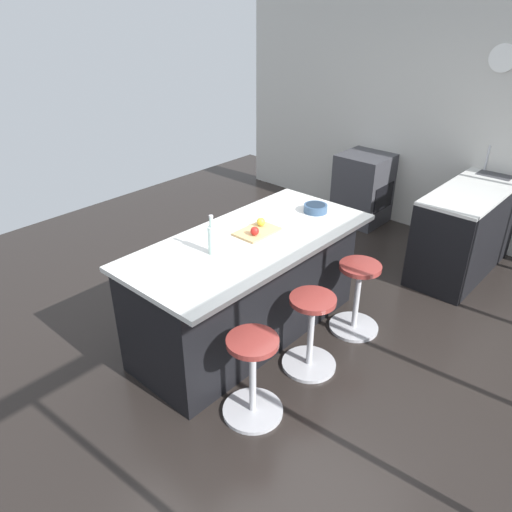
# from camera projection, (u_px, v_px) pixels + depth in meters

# --- Properties ---
(ground_plane) EXTENTS (7.67, 7.67, 0.00)m
(ground_plane) POSITION_uv_depth(u_px,v_px,m) (275.00, 329.00, 4.45)
(ground_plane) COLOR black
(interior_partition_left) EXTENTS (0.15, 5.66, 2.85)m
(interior_partition_left) POSITION_uv_depth(u_px,v_px,m) (441.00, 116.00, 5.70)
(interior_partition_left) COLOR beige
(interior_partition_left) RESTS_ON ground_plane
(sink_cabinet) EXTENTS (2.28, 0.60, 1.21)m
(sink_cabinet) POSITION_uv_depth(u_px,v_px,m) (480.00, 218.00, 5.47)
(sink_cabinet) COLOR black
(sink_cabinet) RESTS_ON ground_plane
(oven_range) EXTENTS (0.60, 0.61, 0.90)m
(oven_range) POSITION_uv_depth(u_px,v_px,m) (363.00, 189.00, 6.36)
(oven_range) COLOR #38383D
(oven_range) RESTS_ON ground_plane
(kitchen_island) EXTENTS (2.15, 1.00, 0.95)m
(kitchen_island) POSITION_uv_depth(u_px,v_px,m) (248.00, 286.00, 4.19)
(kitchen_island) COLOR black
(kitchen_island) RESTS_ON ground_plane
(stool_by_window) EXTENTS (0.44, 0.44, 0.66)m
(stool_by_window) POSITION_uv_depth(u_px,v_px,m) (357.00, 299.00, 4.32)
(stool_by_window) COLOR #B7B7BC
(stool_by_window) RESTS_ON ground_plane
(stool_middle) EXTENTS (0.44, 0.44, 0.66)m
(stool_middle) POSITION_uv_depth(u_px,v_px,m) (311.00, 335.00, 3.88)
(stool_middle) COLOR #B7B7BC
(stool_middle) RESTS_ON ground_plane
(stool_near_camera) EXTENTS (0.44, 0.44, 0.66)m
(stool_near_camera) POSITION_uv_depth(u_px,v_px,m) (253.00, 379.00, 3.43)
(stool_near_camera) COLOR #B7B7BC
(stool_near_camera) RESTS_ON ground_plane
(cutting_board) EXTENTS (0.36, 0.24, 0.02)m
(cutting_board) POSITION_uv_depth(u_px,v_px,m) (257.00, 232.00, 4.03)
(cutting_board) COLOR tan
(cutting_board) RESTS_ON kitchen_island
(apple_yellow) EXTENTS (0.07, 0.07, 0.07)m
(apple_yellow) POSITION_uv_depth(u_px,v_px,m) (261.00, 222.00, 4.09)
(apple_yellow) COLOR gold
(apple_yellow) RESTS_ON cutting_board
(apple_red) EXTENTS (0.07, 0.07, 0.07)m
(apple_red) POSITION_uv_depth(u_px,v_px,m) (255.00, 231.00, 3.94)
(apple_red) COLOR red
(apple_red) RESTS_ON cutting_board
(water_bottle) EXTENTS (0.06, 0.06, 0.31)m
(water_bottle) POSITION_uv_depth(u_px,v_px,m) (212.00, 239.00, 3.66)
(water_bottle) COLOR silver
(water_bottle) RESTS_ON kitchen_island
(fruit_bowl) EXTENTS (0.21, 0.21, 0.07)m
(fruit_bowl) POSITION_uv_depth(u_px,v_px,m) (316.00, 208.00, 4.40)
(fruit_bowl) COLOR #334C6B
(fruit_bowl) RESTS_ON kitchen_island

